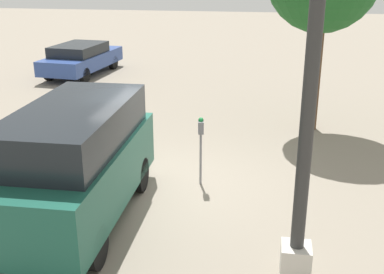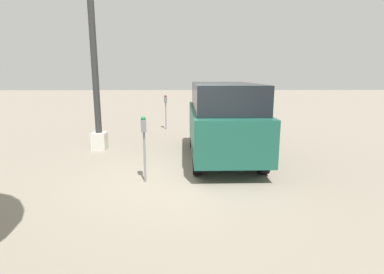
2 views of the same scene
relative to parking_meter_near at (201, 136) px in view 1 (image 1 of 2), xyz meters
The scene contains 5 objects.
ground_plane 1.27m from the parking_meter_near, 68.58° to the right, with size 80.00×80.00×0.00m, color gray.
parking_meter_near is the anchor object (origin of this frame).
lamp_post 3.68m from the parking_meter_near, 32.03° to the left, with size 0.44×0.44×5.57m.
parked_van 2.70m from the parking_meter_near, 46.60° to the right, with size 4.43×1.87×2.14m.
car_distant 11.88m from the parking_meter_near, 146.26° to the right, with size 4.60×2.22×1.31m.
Camera 1 is at (9.01, 1.98, 4.43)m, focal length 45.00 mm.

